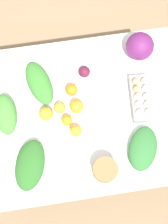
{
  "coord_description": "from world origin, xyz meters",
  "views": [
    {
      "loc": [
        -0.08,
        -0.5,
        2.52
      ],
      "look_at": [
        0.0,
        0.0,
        0.75
      ],
      "focal_mm": 50.0,
      "sensor_mm": 36.0,
      "label": 1
    }
  ],
  "objects_px": {
    "beet_root": "(84,72)",
    "greens_bunch_dandelion": "(143,148)",
    "orange_5": "(67,120)",
    "egg_carton": "(141,98)",
    "paper_bag": "(105,170)",
    "greens_bunch_kale": "(39,83)",
    "greens_bunch_beet_tops": "(6,114)",
    "greens_bunch_chard": "(30,165)",
    "orange_0": "(60,108)",
    "orange_3": "(46,114)",
    "orange_1": "(76,131)",
    "orange_4": "(72,90)",
    "orange_2": "(77,106)",
    "cabbage_purple": "(140,46)"
  },
  "relations": [
    {
      "from": "orange_2",
      "to": "cabbage_purple",
      "type": "bearing_deg",
      "value": 35.37
    },
    {
      "from": "greens_bunch_dandelion",
      "to": "orange_2",
      "type": "bearing_deg",
      "value": 137.89
    },
    {
      "from": "orange_5",
      "to": "greens_bunch_beet_tops",
      "type": "bearing_deg",
      "value": 166.14
    },
    {
      "from": "egg_carton",
      "to": "orange_0",
      "type": "xyz_separation_m",
      "value": [
        -0.48,
        0.01,
        -0.01
      ]
    },
    {
      "from": "greens_bunch_beet_tops",
      "to": "orange_4",
      "type": "relative_size",
      "value": 3.36
    },
    {
      "from": "orange_2",
      "to": "orange_5",
      "type": "distance_m",
      "value": 0.1
    },
    {
      "from": "egg_carton",
      "to": "greens_bunch_chard",
      "type": "xyz_separation_m",
      "value": [
        -0.69,
        -0.29,
        -0.0
      ]
    },
    {
      "from": "orange_0",
      "to": "orange_1",
      "type": "xyz_separation_m",
      "value": [
        0.07,
        -0.15,
        0.0
      ]
    },
    {
      "from": "orange_2",
      "to": "orange_0",
      "type": "bearing_deg",
      "value": 175.17
    },
    {
      "from": "orange_5",
      "to": "orange_4",
      "type": "bearing_deg",
      "value": 73.78
    },
    {
      "from": "cabbage_purple",
      "to": "greens_bunch_chard",
      "type": "bearing_deg",
      "value": -140.67
    },
    {
      "from": "orange_4",
      "to": "paper_bag",
      "type": "bearing_deg",
      "value": -76.59
    },
    {
      "from": "greens_bunch_chard",
      "to": "orange_0",
      "type": "xyz_separation_m",
      "value": [
        0.21,
        0.31,
        -0.01
      ]
    },
    {
      "from": "greens_bunch_kale",
      "to": "greens_bunch_dandelion",
      "type": "xyz_separation_m",
      "value": [
        0.54,
        -0.48,
        -0.01
      ]
    },
    {
      "from": "greens_bunch_chard",
      "to": "orange_0",
      "type": "bearing_deg",
      "value": 56.06
    },
    {
      "from": "beet_root",
      "to": "greens_bunch_dandelion",
      "type": "bearing_deg",
      "value": -63.45
    },
    {
      "from": "orange_0",
      "to": "orange_4",
      "type": "height_order",
      "value": "orange_4"
    },
    {
      "from": "greens_bunch_chard",
      "to": "beet_root",
      "type": "xyz_separation_m",
      "value": [
        0.38,
        0.51,
        -0.01
      ]
    },
    {
      "from": "beet_root",
      "to": "orange_1",
      "type": "xyz_separation_m",
      "value": [
        -0.1,
        -0.36,
        -0.0
      ]
    },
    {
      "from": "orange_0",
      "to": "greens_bunch_dandelion",
      "type": "bearing_deg",
      "value": -35.55
    },
    {
      "from": "egg_carton",
      "to": "greens_bunch_chard",
      "type": "distance_m",
      "value": 0.75
    },
    {
      "from": "orange_3",
      "to": "greens_bunch_dandelion",
      "type": "bearing_deg",
      "value": -28.67
    },
    {
      "from": "greens_bunch_chard",
      "to": "orange_4",
      "type": "xyz_separation_m",
      "value": [
        0.29,
        0.41,
        -0.0
      ]
    },
    {
      "from": "orange_1",
      "to": "orange_4",
      "type": "distance_m",
      "value": 0.25
    },
    {
      "from": "orange_3",
      "to": "orange_2",
      "type": "bearing_deg",
      "value": 5.73
    },
    {
      "from": "orange_1",
      "to": "orange_5",
      "type": "relative_size",
      "value": 1.07
    },
    {
      "from": "orange_5",
      "to": "beet_root",
      "type": "bearing_deg",
      "value": 63.03
    },
    {
      "from": "greens_bunch_dandelion",
      "to": "beet_root",
      "type": "relative_size",
      "value": 3.65
    },
    {
      "from": "orange_3",
      "to": "paper_bag",
      "type": "bearing_deg",
      "value": -52.29
    },
    {
      "from": "greens_bunch_chard",
      "to": "orange_0",
      "type": "height_order",
      "value": "greens_bunch_chard"
    },
    {
      "from": "egg_carton",
      "to": "orange_0",
      "type": "distance_m",
      "value": 0.48
    },
    {
      "from": "paper_bag",
      "to": "orange_1",
      "type": "relative_size",
      "value": 2.0
    },
    {
      "from": "paper_bag",
      "to": "greens_bunch_kale",
      "type": "bearing_deg",
      "value": 118.23
    },
    {
      "from": "beet_root",
      "to": "orange_2",
      "type": "xyz_separation_m",
      "value": [
        -0.08,
        -0.21,
        0.01
      ]
    },
    {
      "from": "orange_4",
      "to": "greens_bunch_dandelion",
      "type": "bearing_deg",
      "value": -49.53
    },
    {
      "from": "orange_1",
      "to": "orange_4",
      "type": "xyz_separation_m",
      "value": [
        0.01,
        0.25,
        0.0
      ]
    },
    {
      "from": "orange_5",
      "to": "egg_carton",
      "type": "bearing_deg",
      "value": 8.36
    },
    {
      "from": "greens_bunch_kale",
      "to": "orange_3",
      "type": "height_order",
      "value": "greens_bunch_kale"
    },
    {
      "from": "orange_2",
      "to": "greens_bunch_kale",
      "type": "bearing_deg",
      "value": 138.63
    },
    {
      "from": "egg_carton",
      "to": "orange_2",
      "type": "bearing_deg",
      "value": -86.32
    },
    {
      "from": "greens_bunch_kale",
      "to": "greens_bunch_dandelion",
      "type": "height_order",
      "value": "greens_bunch_kale"
    },
    {
      "from": "cabbage_purple",
      "to": "orange_3",
      "type": "distance_m",
      "value": 0.7
    },
    {
      "from": "greens_bunch_kale",
      "to": "orange_0",
      "type": "distance_m",
      "value": 0.2
    },
    {
      "from": "paper_bag",
      "to": "orange_3",
      "type": "xyz_separation_m",
      "value": [
        -0.29,
        0.37,
        -0.0
      ]
    },
    {
      "from": "greens_bunch_chard",
      "to": "orange_3",
      "type": "xyz_separation_m",
      "value": [
        0.12,
        0.28,
        0.0
      ]
    },
    {
      "from": "greens_bunch_chard",
      "to": "orange_2",
      "type": "bearing_deg",
      "value": 44.22
    },
    {
      "from": "paper_bag",
      "to": "greens_bunch_kale",
      "type": "distance_m",
      "value": 0.64
    },
    {
      "from": "orange_3",
      "to": "greens_bunch_beet_tops",
      "type": "bearing_deg",
      "value": 172.4
    },
    {
      "from": "greens_bunch_beet_tops",
      "to": "orange_4",
      "type": "distance_m",
      "value": 0.41
    },
    {
      "from": "beet_root",
      "to": "orange_0",
      "type": "relative_size",
      "value": 1.04
    }
  ]
}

